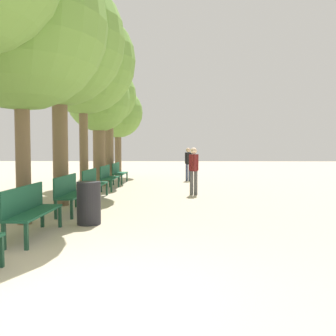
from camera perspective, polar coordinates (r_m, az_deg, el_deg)
ground_plane at (r=4.52m, az=-12.84°, el=-18.34°), size 80.00×80.00×0.00m
bench_row_1 at (r=7.32m, az=-20.32°, el=-5.64°), size 0.46×1.81×0.94m
bench_row_2 at (r=9.74m, az=-14.70°, el=-3.40°), size 0.46×1.81×0.94m
bench_row_3 at (r=12.23m, az=-11.35°, el=-2.04°), size 0.46×1.81×0.94m
bench_row_4 at (r=14.75m, az=-9.14°, el=-1.14°), size 0.46×1.81×0.94m
bench_row_5 at (r=17.28m, az=-7.57°, el=-0.50°), size 0.46×1.81×0.94m
tree_row_1 at (r=8.96m, az=-21.60°, el=19.81°), size 3.67×3.67×6.10m
tree_row_2 at (r=11.38m, az=-16.32°, el=18.13°), size 3.69×3.69×6.49m
tree_row_3 at (r=13.87m, az=-12.87°, el=15.56°), size 3.69×3.69×6.51m
tree_row_4 at (r=16.19m, az=-10.52°, el=9.94°), size 2.67×2.67×4.99m
tree_row_5 at (r=18.45m, az=-9.06°, el=10.58°), size 2.66×2.66×5.46m
tree_row_6 at (r=21.12m, az=-7.66°, el=8.25°), size 2.76×2.76×4.95m
pedestrian_near at (r=12.94m, az=3.93°, el=0.02°), size 0.33×0.29×1.64m
pedestrian_mid at (r=18.39m, az=3.10°, el=0.93°), size 0.33×0.22×1.62m
trash_bin at (r=8.22m, az=-11.98°, el=-5.24°), size 0.51×0.51×0.91m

